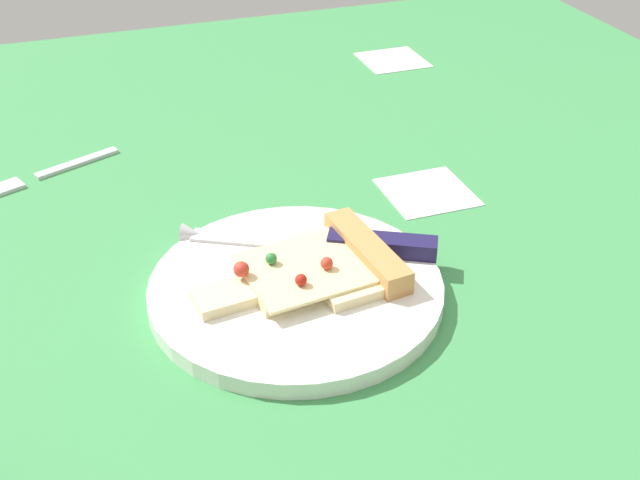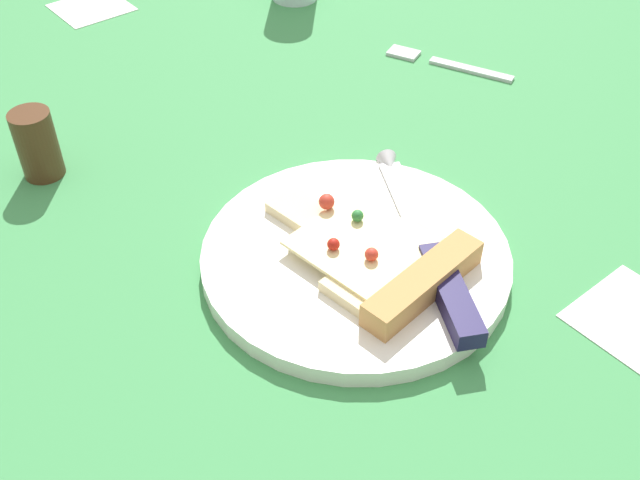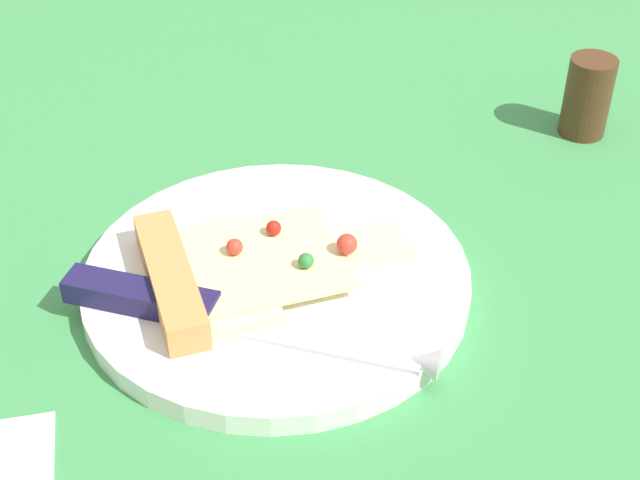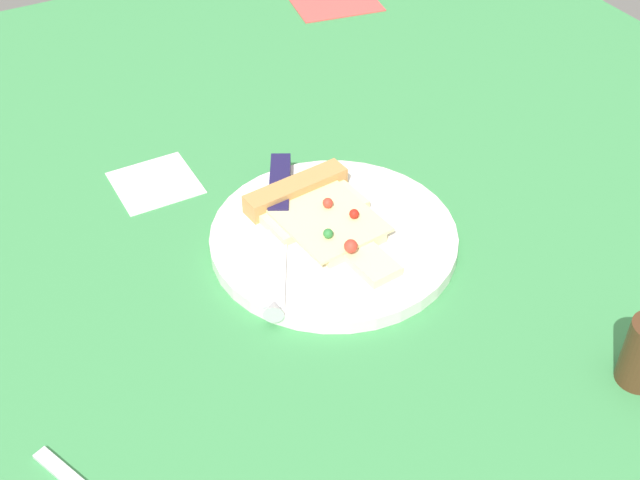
{
  "view_description": "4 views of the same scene",
  "coord_description": "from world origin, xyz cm",
  "px_view_note": "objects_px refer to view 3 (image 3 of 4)",
  "views": [
    {
      "loc": [
        -17.55,
        -59.45,
        42.89
      ],
      "look_at": [
        2.39,
        -3.2,
        3.75
      ],
      "focal_mm": 45.06,
      "sensor_mm": 36.0,
      "label": 1
    },
    {
      "loc": [
        33.28,
        -37.43,
        44.28
      ],
      "look_at": [
        -1.78,
        -8.57,
        3.66
      ],
      "focal_mm": 42.76,
      "sensor_mm": 36.0,
      "label": 2
    },
    {
      "loc": [
        6.19,
        41.18,
        40.56
      ],
      "look_at": [
        -3.64,
        -5.54,
        3.68
      ],
      "focal_mm": 51.89,
      "sensor_mm": 36.0,
      "label": 3
    },
    {
      "loc": [
        -58.59,
        27.51,
        58.31
      ],
      "look_at": [
        -3.36,
        -2.55,
        3.84
      ],
      "focal_mm": 47.5,
      "sensor_mm": 36.0,
      "label": 4
    }
  ],
  "objects_px": {
    "plate": "(277,279)",
    "knife": "(209,313)",
    "pizza_slice": "(239,269)",
    "pepper_shaker": "(587,97)"
  },
  "relations": [
    {
      "from": "pizza_slice",
      "to": "pepper_shaker",
      "type": "relative_size",
      "value": 2.69
    },
    {
      "from": "pizza_slice",
      "to": "pepper_shaker",
      "type": "xyz_separation_m",
      "value": [
        -0.31,
        -0.15,
        0.01
      ]
    },
    {
      "from": "plate",
      "to": "knife",
      "type": "bearing_deg",
      "value": 39.02
    },
    {
      "from": "knife",
      "to": "pepper_shaker",
      "type": "relative_size",
      "value": 3.27
    },
    {
      "from": "pepper_shaker",
      "to": "plate",
      "type": "bearing_deg",
      "value": 27.2
    },
    {
      "from": "pizza_slice",
      "to": "plate",
      "type": "bearing_deg",
      "value": 90.13
    },
    {
      "from": "pepper_shaker",
      "to": "knife",
      "type": "bearing_deg",
      "value": 29.13
    },
    {
      "from": "pizza_slice",
      "to": "knife",
      "type": "xyz_separation_m",
      "value": [
        0.02,
        0.04,
        -0.0
      ]
    },
    {
      "from": "pizza_slice",
      "to": "knife",
      "type": "distance_m",
      "value": 0.04
    },
    {
      "from": "plate",
      "to": "pizza_slice",
      "type": "relative_size",
      "value": 1.42
    }
  ]
}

